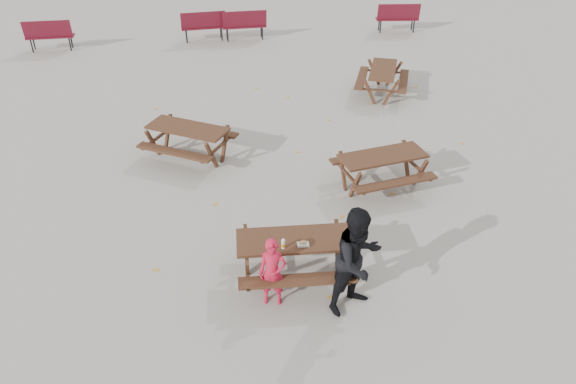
{
  "coord_description": "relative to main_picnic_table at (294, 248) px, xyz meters",
  "views": [
    {
      "loc": [
        -0.74,
        -6.92,
        6.15
      ],
      "look_at": [
        0.0,
        1.0,
        1.0
      ],
      "focal_mm": 35.0,
      "sensor_mm": 36.0,
      "label": 1
    }
  ],
  "objects": [
    {
      "name": "ground",
      "position": [
        0.0,
        0.0,
        -0.59
      ],
      "size": [
        80.0,
        80.0,
        0.0
      ],
      "primitive_type": "plane",
      "color": "gray",
      "rests_on": "ground"
    },
    {
      "name": "main_picnic_table",
      "position": [
        0.0,
        0.0,
        0.0
      ],
      "size": [
        1.8,
        1.45,
        0.78
      ],
      "color": "#382214",
      "rests_on": "ground"
    },
    {
      "name": "food_tray",
      "position": [
        0.12,
        -0.18,
        0.21
      ],
      "size": [
        0.18,
        0.11,
        0.03
      ],
      "primitive_type": "cube",
      "color": "white",
      "rests_on": "main_picnic_table"
    },
    {
      "name": "bread_roll",
      "position": [
        0.12,
        -0.18,
        0.25
      ],
      "size": [
        0.14,
        0.06,
        0.05
      ],
      "primitive_type": "ellipsoid",
      "color": "tan",
      "rests_on": "food_tray"
    },
    {
      "name": "soda_bottle",
      "position": [
        -0.19,
        -0.22,
        0.26
      ],
      "size": [
        0.07,
        0.07,
        0.17
      ],
      "color": "silver",
      "rests_on": "main_picnic_table"
    },
    {
      "name": "child",
      "position": [
        -0.38,
        -0.54,
        -0.0
      ],
      "size": [
        0.46,
        0.34,
        1.16
      ],
      "primitive_type": "imported",
      "rotation": [
        0.0,
        0.0,
        -0.14
      ],
      "color": "red",
      "rests_on": "ground"
    },
    {
      "name": "adult",
      "position": [
        0.86,
        -0.73,
        0.29
      ],
      "size": [
        1.08,
        1.02,
        1.76
      ],
      "primitive_type": "imported",
      "rotation": [
        0.0,
        0.0,
        0.57
      ],
      "color": "black",
      "rests_on": "ground"
    },
    {
      "name": "picnic_table_east",
      "position": [
        2.04,
        2.56,
        -0.22
      ],
      "size": [
        2.01,
        1.77,
        0.74
      ],
      "primitive_type": null,
      "rotation": [
        0.0,
        0.0,
        0.25
      ],
      "color": "#382214",
      "rests_on": "ground"
    },
    {
      "name": "picnic_table_north",
      "position": [
        -1.89,
        4.14,
        -0.21
      ],
      "size": [
        2.22,
        2.08,
        0.76
      ],
      "primitive_type": null,
      "rotation": [
        0.0,
        0.0,
        -0.49
      ],
      "color": "#382214",
      "rests_on": "ground"
    },
    {
      "name": "picnic_table_far",
      "position": [
        3.17,
        7.27,
        -0.22
      ],
      "size": [
        1.82,
        2.03,
        0.73
      ],
      "primitive_type": null,
      "rotation": [
        0.0,
        0.0,
        1.26
      ],
      "color": "#382214",
      "rests_on": "ground"
    },
    {
      "name": "park_bench_row",
      "position": [
        -1.01,
        12.42,
        -0.07
      ],
      "size": [
        13.42,
        1.52,
        1.03
      ],
      "color": "maroon",
      "rests_on": "ground"
    },
    {
      "name": "fallen_leaves",
      "position": [
        0.5,
        2.5,
        -0.58
      ],
      "size": [
        11.0,
        11.0,
        0.01
      ],
      "primitive_type": null,
      "color": "gold",
      "rests_on": "ground"
    }
  ]
}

